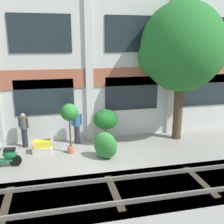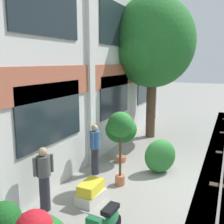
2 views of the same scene
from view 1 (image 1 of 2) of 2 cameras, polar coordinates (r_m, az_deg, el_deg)
ground_plane at (r=11.37m, az=-2.92°, el=-9.90°), size 80.00×80.00×0.00m
apartment_facade at (r=12.95m, az=-5.24°, el=12.57°), size 17.61×0.64×8.53m
rail_tracks at (r=9.09m, az=0.19°, el=-17.80°), size 25.25×2.80×0.43m
broadleaf_tree at (r=13.08m, az=15.02°, el=13.00°), size 4.13×3.93×6.66m
potted_plant_tall_urn at (r=11.38m, az=-9.25°, el=-0.61°), size 0.76×0.76×2.24m
potted_plant_low_pan at (r=12.41m, az=-1.38°, el=-1.77°), size 1.15×1.15×1.71m
potted_plant_square_trough at (r=12.16m, az=-14.91°, el=-7.35°), size 0.87×0.58×0.56m
scooter_near_curb at (r=11.24m, az=-22.31°, el=-8.95°), size 1.38×0.50×0.98m
resident_watching_tracks at (r=12.82m, az=-18.61°, el=-3.54°), size 0.48×0.34×1.64m
resident_near_plants at (r=12.66m, az=-7.67°, el=-2.98°), size 0.52×0.34×1.68m
topiary_hedge at (r=11.12m, az=-1.45°, el=-7.27°), size 1.27×1.27×1.14m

